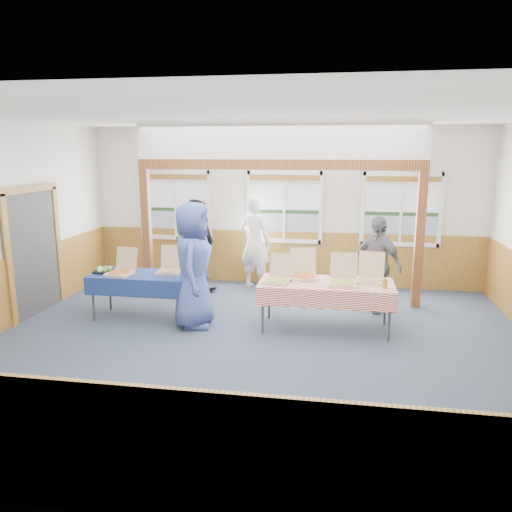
{
  "coord_description": "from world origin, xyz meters",
  "views": [
    {
      "loc": [
        1.09,
        -6.6,
        2.77
      ],
      "look_at": [
        -0.17,
        1.0,
        1.1
      ],
      "focal_mm": 35.0,
      "sensor_mm": 36.0,
      "label": 1
    }
  ],
  "objects": [
    {
      "name": "floor",
      "position": [
        0.0,
        0.0,
        0.0
      ],
      "size": [
        8.0,
        8.0,
        0.0
      ],
      "primitive_type": "plane",
      "color": "#2B3846",
      "rests_on": "ground"
    },
    {
      "name": "ceiling",
      "position": [
        0.0,
        0.0,
        3.2
      ],
      "size": [
        8.0,
        8.0,
        0.0
      ],
      "primitive_type": "plane",
      "rotation": [
        3.14,
        0.0,
        0.0
      ],
      "color": "white",
      "rests_on": "wall_back"
    },
    {
      "name": "wall_back",
      "position": [
        0.0,
        3.5,
        1.6
      ],
      "size": [
        8.0,
        0.0,
        8.0
      ],
      "primitive_type": "plane",
      "rotation": [
        1.57,
        0.0,
        0.0
      ],
      "color": "silver",
      "rests_on": "floor"
    },
    {
      "name": "wall_front",
      "position": [
        0.0,
        -3.5,
        1.6
      ],
      "size": [
        8.0,
        0.0,
        8.0
      ],
      "primitive_type": "plane",
      "rotation": [
        -1.57,
        0.0,
        0.0
      ],
      "color": "silver",
      "rests_on": "floor"
    },
    {
      "name": "wainscot_back",
      "position": [
        0.0,
        3.48,
        0.55
      ],
      "size": [
        7.98,
        0.05,
        1.1
      ],
      "primitive_type": "cube",
      "color": "brown",
      "rests_on": "floor"
    },
    {
      "name": "wainscot_front",
      "position": [
        0.0,
        -3.48,
        0.55
      ],
      "size": [
        7.98,
        0.05,
        1.1
      ],
      "primitive_type": "cube",
      "color": "brown",
      "rests_on": "floor"
    },
    {
      "name": "wainscot_left",
      "position": [
        -3.98,
        0.0,
        0.55
      ],
      "size": [
        0.05,
        6.98,
        1.1
      ],
      "primitive_type": "cube",
      "color": "brown",
      "rests_on": "floor"
    },
    {
      "name": "cased_opening",
      "position": [
        -3.96,
        0.9,
        1.05
      ],
      "size": [
        0.06,
        1.3,
        2.1
      ],
      "primitive_type": "cube",
      "color": "#343434",
      "rests_on": "wall_left"
    },
    {
      "name": "window_left",
      "position": [
        -2.3,
        3.46,
        1.68
      ],
      "size": [
        1.56,
        0.1,
        1.46
      ],
      "color": "white",
      "rests_on": "wall_back"
    },
    {
      "name": "window_mid",
      "position": [
        0.0,
        3.46,
        1.68
      ],
      "size": [
        1.56,
        0.1,
        1.46
      ],
      "color": "white",
      "rests_on": "wall_back"
    },
    {
      "name": "window_right",
      "position": [
        2.3,
        3.46,
        1.68
      ],
      "size": [
        1.56,
        0.1,
        1.46
      ],
      "color": "white",
      "rests_on": "wall_back"
    },
    {
      "name": "post_left",
      "position": [
        -2.5,
        2.3,
        1.2
      ],
      "size": [
        0.15,
        0.15,
        2.4
      ],
      "primitive_type": "cube",
      "color": "#533312",
      "rests_on": "floor"
    },
    {
      "name": "post_right",
      "position": [
        2.5,
        2.3,
        1.2
      ],
      "size": [
        0.15,
        0.15,
        2.4
      ],
      "primitive_type": "cube",
      "color": "#533312",
      "rests_on": "floor"
    },
    {
      "name": "cross_beam",
      "position": [
        0.0,
        2.3,
        2.49
      ],
      "size": [
        5.15,
        0.18,
        0.18
      ],
      "primitive_type": "cube",
      "color": "#533312",
      "rests_on": "post_left"
    },
    {
      "name": "table_left",
      "position": [
        -1.98,
        0.92,
        0.7
      ],
      "size": [
        1.87,
        0.96,
        0.76
      ],
      "rotation": [
        0.0,
        0.0,
        -0.09
      ],
      "color": "#343434",
      "rests_on": "floor"
    },
    {
      "name": "table_right",
      "position": [
        0.94,
        0.86,
        0.71
      ],
      "size": [
        2.16,
        1.21,
        0.76
      ],
      "rotation": [
        0.0,
        0.0,
        -0.15
      ],
      "color": "#343434",
      "rests_on": "floor"
    },
    {
      "name": "pizza_box_a",
      "position": [
        -2.37,
        0.81,
        0.82
      ],
      "size": [
        0.44,
        0.51,
        0.42
      ],
      "rotation": [
        0.0,
        0.0,
        -0.14
      ],
      "color": "#CEAA89",
      "rests_on": "table_left"
    },
    {
      "name": "pizza_box_b",
      "position": [
        -1.63,
        1.08,
        0.82
      ],
      "size": [
        0.42,
        0.5,
        0.42
      ],
      "rotation": [
        0.0,
        0.0,
        0.07
      ],
      "color": "#CEAA89",
      "rests_on": "table_left"
    },
    {
      "name": "pizza_box_c",
      "position": [
        0.2,
        0.77,
        0.82
      ],
      "size": [
        0.46,
        0.53,
        0.41
      ],
      "rotation": [
        0.0,
        0.0,
        -0.2
      ],
      "color": "#CEAA89",
      "rests_on": "table_right"
    },
    {
      "name": "pizza_box_d",
      "position": [
        0.59,
        1.06,
        0.82
      ],
      "size": [
        0.49,
        0.57,
        0.45
      ],
      "rotation": [
        0.0,
        0.0,
        0.17
      ],
      "color": "#CEAA89",
      "rests_on": "table_right"
    },
    {
      "name": "pizza_box_e",
      "position": [
        1.2,
        0.79,
        0.82
      ],
      "size": [
        0.43,
        0.51,
        0.45
      ],
      "rotation": [
        0.0,
        0.0,
        -0.04
      ],
      "color": "#CEAA89",
      "rests_on": "table_right"
    },
    {
      "name": "pizza_box_f",
      "position": [
        1.6,
        1.01,
        0.82
      ],
      "size": [
        0.47,
        0.54,
        0.43
      ],
      "rotation": [
        0.0,
        0.0,
        -0.16
      ],
      "color": "#CEAA89",
      "rests_on": "table_right"
    },
    {
      "name": "veggie_tray",
      "position": [
        -2.73,
        0.92,
        0.79
      ],
      "size": [
        0.37,
        0.37,
        0.09
      ],
      "color": "black",
      "rests_on": "table_left"
    },
    {
      "name": "drink_glass",
      "position": [
        1.79,
        0.61,
        0.83
      ],
      "size": [
        0.07,
        0.07,
        0.15
      ],
      "primitive_type": "cylinder",
      "color": "#A57E1B",
      "rests_on": "table_right"
    },
    {
      "name": "woman_white",
      "position": [
        -0.53,
        3.01,
        0.93
      ],
      "size": [
        0.8,
        0.68,
        1.87
      ],
      "primitive_type": "imported",
      "rotation": [
        0.0,
        0.0,
        2.73
      ],
      "color": "white",
      "rests_on": "floor"
    },
    {
      "name": "woman_black",
      "position": [
        -1.67,
        2.69,
        0.91
      ],
      "size": [
        1.01,
        0.87,
        1.81
      ],
      "primitive_type": "imported",
      "rotation": [
        0.0,
        0.0,
        2.91
      ],
      "color": "black",
      "rests_on": "floor"
    },
    {
      "name": "man_blue",
      "position": [
        -1.12,
        0.69,
        0.99
      ],
      "size": [
        0.73,
        1.03,
        1.98
      ],
      "primitive_type": "imported",
      "rotation": [
        0.0,
        0.0,
        1.68
      ],
      "color": "#3A4C91",
      "rests_on": "floor"
    },
    {
      "name": "person_grey",
      "position": [
        1.77,
        1.94,
        0.83
      ],
      "size": [
        1.0,
        0.95,
        1.66
      ],
      "primitive_type": "imported",
      "rotation": [
        0.0,
        0.0,
        -0.72
      ],
      "color": "slate",
      "rests_on": "floor"
    }
  ]
}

